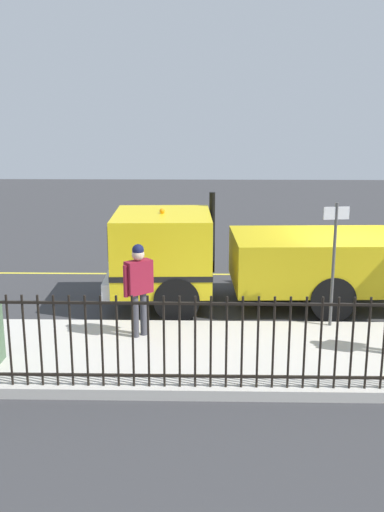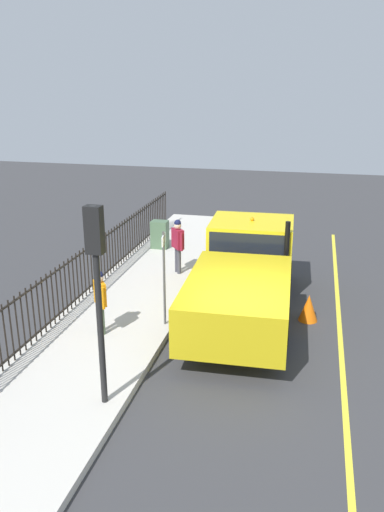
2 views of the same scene
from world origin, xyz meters
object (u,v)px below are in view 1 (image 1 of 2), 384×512
at_px(work_truck, 236,254).
at_px(worker_standing, 139,281).
at_px(street_sign, 334,251).
at_px(traffic_cone, 246,269).

xyz_separation_m(work_truck, worker_standing, (2.44, -1.93, 0.07)).
bearing_deg(work_truck, street_sign, -137.61).
xyz_separation_m(work_truck, street_sign, (1.79, 1.77, 0.50)).
relative_size(worker_standing, traffic_cone, 2.44).
bearing_deg(street_sign, worker_standing, -80.11).
bearing_deg(traffic_cone, work_truck, -11.09).
relative_size(work_truck, traffic_cone, 9.54).
xyz_separation_m(traffic_cone, street_sign, (3.54, 1.43, 1.33)).
height_order(work_truck, traffic_cone, work_truck).
height_order(traffic_cone, street_sign, street_sign).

